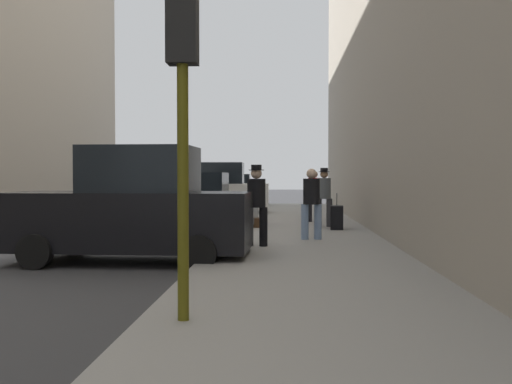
{
  "coord_description": "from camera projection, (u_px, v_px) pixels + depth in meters",
  "views": [
    {
      "loc": [
        5.57,
        -11.84,
        1.68
      ],
      "look_at": [
        4.7,
        5.63,
        1.19
      ],
      "focal_mm": 40.0,
      "sensor_mm": 36.0,
      "label": 1
    }
  ],
  "objects": [
    {
      "name": "parked_dark_green_sedan",
      "position": [
        229.0,
        192.0,
        30.12
      ],
      "size": [
        4.24,
        2.13,
        1.79
      ],
      "color": "#193828",
      "rests_on": "ground_plane"
    },
    {
      "name": "ground_plane",
      "position": [
        23.0,
        255.0,
        12.15
      ],
      "size": [
        120.0,
        120.0,
        0.0
      ],
      "primitive_type": "plane",
      "color": "#38383A"
    },
    {
      "name": "duffel_bag",
      "position": [
        257.0,
        222.0,
        17.07
      ],
      "size": [
        0.32,
        0.44,
        0.28
      ],
      "color": "#472D19",
      "rests_on": "sidewalk"
    },
    {
      "name": "parked_black_suv",
      "position": [
        133.0,
        209.0,
        11.02
      ],
      "size": [
        4.65,
        2.16,
        2.25
      ],
      "color": "black",
      "rests_on": "ground_plane"
    },
    {
      "name": "pedestrian_in_red_jacket",
      "position": [
        314.0,
        193.0,
        19.05
      ],
      "size": [
        0.51,
        0.42,
        1.71
      ],
      "color": "black",
      "rests_on": "sidewalk"
    },
    {
      "name": "pedestrian_in_jeans",
      "position": [
        311.0,
        200.0,
        13.76
      ],
      "size": [
        0.52,
        0.45,
        1.71
      ],
      "color": "#728CB2",
      "rests_on": "sidewalk"
    },
    {
      "name": "parked_white_van",
      "position": [
        215.0,
        192.0,
        24.02
      ],
      "size": [
        4.63,
        2.12,
        2.25
      ],
      "color": "silver",
      "rests_on": "ground_plane"
    },
    {
      "name": "pedestrian_with_fedora",
      "position": [
        256.0,
        201.0,
        12.43
      ],
      "size": [
        0.53,
        0.48,
        1.78
      ],
      "color": "black",
      "rests_on": "sidewalk"
    },
    {
      "name": "traffic_light",
      "position": [
        183.0,
        73.0,
        5.98
      ],
      "size": [
        0.32,
        0.32,
        3.6
      ],
      "color": "#514C0F",
      "rests_on": "sidewalk"
    },
    {
      "name": "fire_hydrant",
      "position": [
        251.0,
        211.0,
        19.36
      ],
      "size": [
        0.42,
        0.22,
        0.7
      ],
      "color": "red",
      "rests_on": "sidewalk"
    },
    {
      "name": "sidewalk",
      "position": [
        305.0,
        253.0,
        11.85
      ],
      "size": [
        4.0,
        40.0,
        0.15
      ],
      "primitive_type": "cube",
      "color": "gray",
      "rests_on": "ground_plane"
    },
    {
      "name": "parked_gray_coupe",
      "position": [
        191.0,
        203.0,
        17.73
      ],
      "size": [
        4.25,
        2.16,
        1.79
      ],
      "color": "slate",
      "rests_on": "ground_plane"
    },
    {
      "name": "pedestrian_with_beanie",
      "position": [
        324.0,
        194.0,
        17.17
      ],
      "size": [
        0.51,
        0.42,
        1.78
      ],
      "color": "#333338",
      "rests_on": "sidewalk"
    },
    {
      "name": "rolling_suitcase",
      "position": [
        337.0,
        217.0,
        16.39
      ],
      "size": [
        0.4,
        0.59,
        1.04
      ],
      "color": "black",
      "rests_on": "sidewalk"
    }
  ]
}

